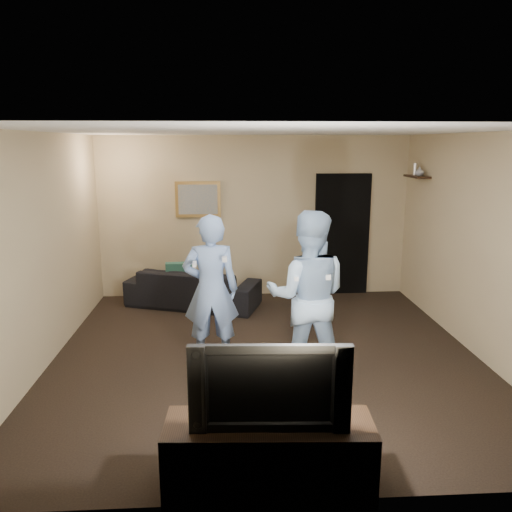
{
  "coord_description": "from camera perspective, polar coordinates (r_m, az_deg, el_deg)",
  "views": [
    {
      "loc": [
        -0.45,
        -5.53,
        2.47
      ],
      "look_at": [
        -0.1,
        0.3,
        1.15
      ],
      "focal_mm": 35.0,
      "sensor_mm": 36.0,
      "label": 1
    }
  ],
  "objects": [
    {
      "name": "ground",
      "position": [
        6.08,
        1.14,
        -11.26
      ],
      "size": [
        5.0,
        5.0,
        0.0
      ],
      "primitive_type": "plane",
      "color": "black",
      "rests_on": "ground"
    },
    {
      "name": "ceiling",
      "position": [
        5.55,
        1.26,
        14.06
      ],
      "size": [
        5.0,
        5.0,
        0.04
      ],
      "primitive_type": "cube",
      "color": "silver",
      "rests_on": "wall_back"
    },
    {
      "name": "wall_back",
      "position": [
        8.13,
        -0.22,
        4.46
      ],
      "size": [
        5.0,
        0.04,
        2.6
      ],
      "primitive_type": "cube",
      "color": "tan",
      "rests_on": "ground"
    },
    {
      "name": "wall_front",
      "position": [
        3.28,
        4.73,
        -8.22
      ],
      "size": [
        5.0,
        0.04,
        2.6
      ],
      "primitive_type": "cube",
      "color": "tan",
      "rests_on": "ground"
    },
    {
      "name": "wall_left",
      "position": [
        6.02,
        -23.27,
        0.46
      ],
      "size": [
        0.04,
        5.0,
        2.6
      ],
      "primitive_type": "cube",
      "color": "tan",
      "rests_on": "ground"
    },
    {
      "name": "wall_right",
      "position": [
        6.38,
        24.19,
        1.03
      ],
      "size": [
        0.04,
        5.0,
        2.6
      ],
      "primitive_type": "cube",
      "color": "tan",
      "rests_on": "ground"
    },
    {
      "name": "sofa",
      "position": [
        7.81,
        -7.17,
        -3.55
      ],
      "size": [
        2.15,
        1.38,
        0.59
      ],
      "primitive_type": "imported",
      "rotation": [
        0.0,
        0.0,
        2.82
      ],
      "color": "black",
      "rests_on": "ground"
    },
    {
      "name": "throw_pillow",
      "position": [
        7.78,
        -8.73,
        -2.24
      ],
      "size": [
        0.42,
        0.17,
        0.41
      ],
      "primitive_type": "cube",
      "rotation": [
        0.0,
        0.0,
        0.08
      ],
      "color": "#18493D",
      "rests_on": "sofa"
    },
    {
      "name": "painting_frame",
      "position": [
        8.07,
        -6.65,
        6.46
      ],
      "size": [
        0.72,
        0.05,
        0.57
      ],
      "primitive_type": "cube",
      "color": "olive",
      "rests_on": "wall_back"
    },
    {
      "name": "painting_canvas",
      "position": [
        8.04,
        -6.66,
        6.44
      ],
      "size": [
        0.62,
        0.01,
        0.47
      ],
      "primitive_type": "cube",
      "color": "slate",
      "rests_on": "painting_frame"
    },
    {
      "name": "doorway",
      "position": [
        8.36,
        9.78,
        2.42
      ],
      "size": [
        0.9,
        0.06,
        2.0
      ],
      "primitive_type": "cube",
      "color": "black",
      "rests_on": "ground"
    },
    {
      "name": "light_switch",
      "position": [
        8.2,
        5.75,
        4.46
      ],
      "size": [
        0.08,
        0.02,
        0.12
      ],
      "primitive_type": "cube",
      "color": "silver",
      "rests_on": "wall_back"
    },
    {
      "name": "wall_shelf",
      "position": [
        7.88,
        17.92,
        8.63
      ],
      "size": [
        0.2,
        0.6,
        0.03
      ],
      "primitive_type": "cube",
      "color": "black",
      "rests_on": "wall_right"
    },
    {
      "name": "shelf_vase",
      "position": [
        7.8,
        18.19,
        9.19
      ],
      "size": [
        0.15,
        0.15,
        0.14
      ],
      "primitive_type": "imported",
      "rotation": [
        0.0,
        0.0,
        0.2
      ],
      "color": "#A5A5AA",
      "rests_on": "wall_shelf"
    },
    {
      "name": "shelf_figurine",
      "position": [
        7.96,
        17.73,
        9.44
      ],
      "size": [
        0.06,
        0.06,
        0.18
      ],
      "primitive_type": "cylinder",
      "color": "#B7B7BB",
      "rests_on": "wall_shelf"
    },
    {
      "name": "tv_console",
      "position": [
        3.91,
        1.48,
        -21.86
      ],
      "size": [
        1.53,
        0.56,
        0.54
      ],
      "primitive_type": "cube",
      "rotation": [
        0.0,
        0.0,
        -0.05
      ],
      "color": "black",
      "rests_on": "ground"
    },
    {
      "name": "television",
      "position": [
        3.61,
        1.54,
        -14.14
      ],
      "size": [
        1.12,
        0.21,
        0.64
      ],
      "primitive_type": "imported",
      "rotation": [
        0.0,
        0.0,
        -0.05
      ],
      "color": "black",
      "rests_on": "tv_console"
    },
    {
      "name": "wii_player_left",
      "position": [
        5.65,
        -5.17,
        -3.87
      ],
      "size": [
        0.64,
        0.5,
        1.72
      ],
      "color": "#7FA1DD",
      "rests_on": "ground"
    },
    {
      "name": "wii_player_right",
      "position": [
        5.26,
        5.91,
        -4.61
      ],
      "size": [
        0.99,
        0.83,
        1.82
      ],
      "color": "#97B8DC",
      "rests_on": "ground"
    }
  ]
}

